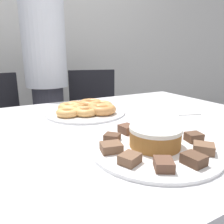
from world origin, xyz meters
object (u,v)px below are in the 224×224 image
Objects in this scene: person_standing at (47,79)px; plate_cake at (154,147)px; office_chair_left at (0,144)px; frosted_cake at (155,136)px; office_chair_right at (96,127)px; napkin at (186,112)px; plate_donuts at (86,112)px.

person_standing is 4.06× the size of plate_cake.
frosted_cake is (0.42, -1.13, 0.36)m from office_chair_left.
napkin is (0.09, -0.87, 0.33)m from office_chair_right.
office_chair_left is at bearing 133.21° from napkin.
person_standing is 1.79× the size of office_chair_left.
plate_donuts is (0.03, -0.69, -0.09)m from person_standing.
person_standing reaches higher than napkin.
office_chair_left is 0.82m from plate_donuts.
person_standing is at bearing 92.71° from plate_cake.
plate_donuts is at bearing -104.28° from office_chair_right.
napkin is (0.43, -0.23, -0.00)m from plate_donuts.
office_chair_right is at bearing 74.58° from frosted_cake.
person_standing is 1.18m from plate_cake.
office_chair_left is at bearing -173.17° from person_standing.
plate_cake is 2.54× the size of frosted_cake.
office_chair_right reaches higher than frosted_cake.
office_chair_left is at bearing 110.38° from frosted_cake.
person_standing is 10.30× the size of frosted_cake.
office_chair_right is (0.73, -0.00, 0.00)m from office_chair_left.
person_standing is 0.56m from office_chair_right.
frosted_cake is (-0.00, 0.00, 0.04)m from plate_cake.
plate_donuts is 0.49m from napkin.
plate_cake is at bearing -86.69° from plate_donuts.
plate_donuts is at bearing -87.72° from person_standing.
plate_cake is 0.49m from plate_donuts.
frosted_cake is 0.48m from napkin.
napkin is (0.40, 0.26, -0.00)m from plate_cake.
office_chair_right is 5.76× the size of frosted_cake.
plate_cake is at bearing -80.42° from office_chair_left.
frosted_cake reaches higher than plate_donuts.
napkin is (0.40, 0.26, -0.04)m from frosted_cake.
office_chair_right reaches higher than plate_donuts.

